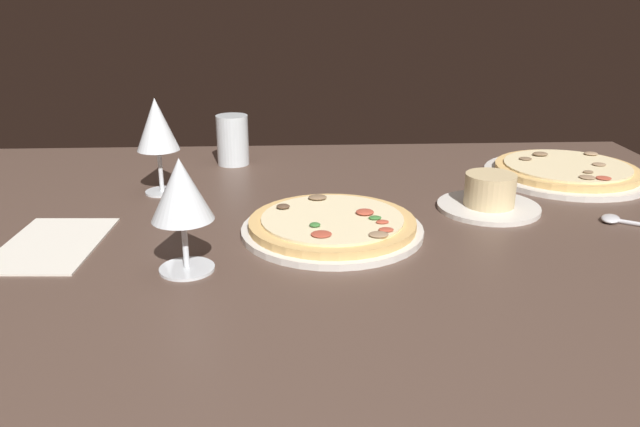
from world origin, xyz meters
TOP-DOWN VIEW (x-y plane):
  - dining_table at (0.00, 0.00)cm, footprint 150.00×110.00cm
  - pizza_main at (3.68, -1.18)cm, footprint 27.58×27.58cm
  - pizza_side at (51.37, 26.25)cm, footprint 31.21×31.21cm
  - ramekin_on_saucer at (30.59, 8.37)cm, footprint 17.02×17.02cm
  - wine_glass_far at (-25.76, 20.15)cm, footprint 7.50×7.50cm
  - wine_glass_near at (-16.43, -13.41)cm, footprint 8.10×8.10cm
  - water_glass at (-14.38, 39.29)cm, footprint 6.60×6.60cm
  - paper_menu at (-37.26, -3.87)cm, footprint 14.46×21.53cm
  - spoon at (49.14, 1.05)cm, footprint 9.10×7.15cm

SIDE VIEW (x-z plane):
  - dining_table at x=0.00cm, z-range 0.00..4.00cm
  - paper_menu at x=-37.26cm, z-range 4.00..4.30cm
  - spoon at x=49.14cm, z-range 3.96..4.96cm
  - pizza_side at x=51.37cm, z-range 3.51..6.87cm
  - pizza_main at x=3.68cm, z-range 3.54..6.90cm
  - ramekin_on_saucer at x=30.59cm, z-range 3.23..9.37cm
  - water_glass at x=-14.38cm, z-range 3.28..13.57cm
  - wine_glass_near at x=-16.43cm, z-range 6.96..22.28cm
  - wine_glass_far at x=-25.76cm, z-range 7.51..24.73cm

